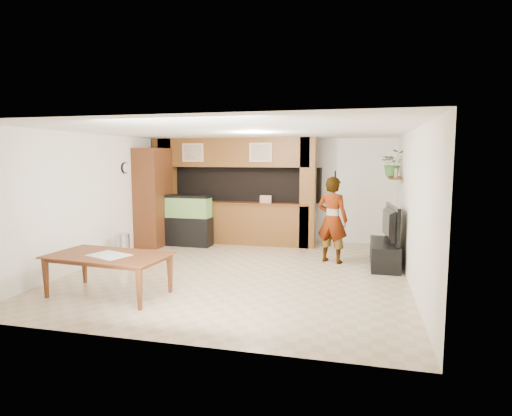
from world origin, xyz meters
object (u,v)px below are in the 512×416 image
(aquarium, at_px, (189,221))
(dining_table, at_px, (108,275))
(person, at_px, (332,220))
(pantry_cabinet, at_px, (153,197))
(television, at_px, (386,224))

(aquarium, height_order, dining_table, aquarium)
(aquarium, distance_m, person, 3.59)
(pantry_cabinet, bearing_deg, dining_table, -73.29)
(pantry_cabinet, height_order, person, pantry_cabinet)
(pantry_cabinet, relative_size, dining_table, 1.28)
(aquarium, bearing_deg, television, -9.99)
(television, height_order, dining_table, television)
(television, height_order, person, person)
(pantry_cabinet, distance_m, person, 4.38)
(aquarium, height_order, television, aquarium)
(pantry_cabinet, bearing_deg, aquarium, 11.05)
(pantry_cabinet, distance_m, dining_table, 3.95)
(television, xyz_separation_m, dining_table, (-4.24, -2.95, -0.52))
(pantry_cabinet, xyz_separation_m, person, (4.32, -0.69, -0.30))
(pantry_cabinet, relative_size, person, 1.34)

